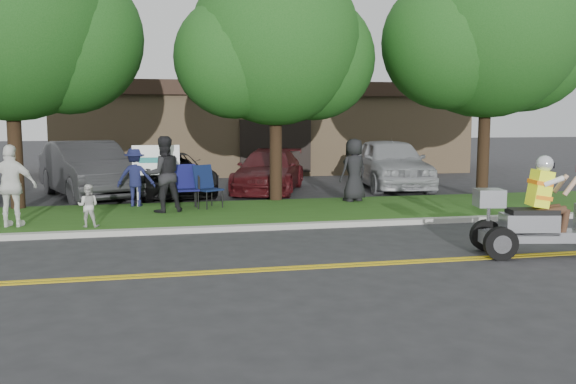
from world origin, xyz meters
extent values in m
plane|color=#28282B|center=(0.00, 0.00, 0.00)|extent=(120.00, 120.00, 0.00)
cube|color=gold|center=(0.00, -0.58, 0.01)|extent=(60.00, 0.10, 0.01)
cube|color=gold|center=(0.00, -0.42, 0.01)|extent=(60.00, 0.10, 0.01)
cube|color=#A8A89E|center=(0.00, 3.05, 0.06)|extent=(60.00, 0.25, 0.12)
cube|color=#285115|center=(0.00, 5.20, 0.06)|extent=(60.00, 4.00, 0.10)
cube|color=#9E7F5B|center=(2.00, 19.00, 2.00)|extent=(18.00, 8.00, 4.00)
cube|color=black|center=(2.00, 14.95, 3.70)|extent=(18.00, 0.30, 0.60)
cylinder|color=#332114|center=(-6.50, 7.00, 2.30)|extent=(0.36, 0.36, 4.59)
sphere|color=#184B15|center=(-6.50, 7.00, 5.08)|extent=(5.40, 5.40, 5.40)
sphere|color=#184B15|center=(-5.15, 7.30, 4.59)|extent=(4.05, 4.05, 4.05)
cylinder|color=#332114|center=(0.50, 7.20, 2.10)|extent=(0.36, 0.36, 4.20)
sphere|color=#184B15|center=(0.50, 7.20, 4.65)|extent=(4.80, 4.80, 4.80)
sphere|color=#184B15|center=(1.70, 7.50, 4.20)|extent=(3.60, 3.60, 3.60)
sphere|color=#184B15|center=(-0.70, 7.00, 4.12)|extent=(3.36, 3.36, 3.36)
cylinder|color=#332114|center=(7.00, 7.00, 2.38)|extent=(0.36, 0.36, 4.76)
sphere|color=#184B15|center=(7.00, 7.00, 5.27)|extent=(5.60, 5.60, 5.60)
sphere|color=#184B15|center=(8.40, 7.30, 4.76)|extent=(4.20, 4.20, 4.20)
sphere|color=#184B15|center=(5.60, 6.80, 4.68)|extent=(3.92, 3.92, 3.92)
cylinder|color=silver|center=(-3.40, 6.60, 0.55)|extent=(0.06, 0.06, 1.10)
cylinder|color=silver|center=(-2.40, 6.60, 0.55)|extent=(0.06, 0.06, 1.10)
cube|color=white|center=(-2.90, 6.60, 1.35)|extent=(1.25, 0.06, 0.80)
cylinder|color=black|center=(2.96, -0.70, 0.29)|extent=(0.61, 0.27, 0.59)
cylinder|color=black|center=(3.11, 0.04, 0.29)|extent=(0.61, 0.27, 0.59)
cube|color=#9D9FA6|center=(3.96, -0.52, 0.36)|extent=(2.06, 0.87, 0.19)
cube|color=#9D9FA6|center=(3.65, -0.46, 0.58)|extent=(1.02, 0.66, 0.37)
cube|color=black|center=(3.70, -0.47, 0.80)|extent=(0.91, 0.60, 0.11)
cube|color=#9D9FA6|center=(2.93, -0.31, 1.05)|extent=(0.55, 0.53, 0.32)
cube|color=#E9FF1A|center=(3.81, -0.49, 1.22)|extent=(0.44, 0.48, 0.68)
sphere|color=silver|center=(3.88, -0.50, 1.66)|extent=(0.31, 0.31, 0.31)
cylinder|color=black|center=(-2.37, 5.70, 0.35)|extent=(0.03, 0.03, 0.48)
cylinder|color=black|center=(-1.85, 5.76, 0.35)|extent=(0.03, 0.03, 0.48)
cylinder|color=black|center=(-2.43, 6.18, 0.35)|extent=(0.03, 0.03, 0.48)
cylinder|color=black|center=(-1.90, 6.24, 0.35)|extent=(0.03, 0.03, 0.48)
cube|color=#10114B|center=(-2.14, 5.97, 0.60)|extent=(0.66, 0.61, 0.04)
cube|color=#10114B|center=(-2.17, 6.23, 0.93)|extent=(0.62, 0.25, 0.65)
cylinder|color=black|center=(-1.64, 5.65, 0.34)|extent=(0.03, 0.03, 0.47)
cylinder|color=black|center=(-1.20, 5.92, 0.34)|extent=(0.03, 0.03, 0.47)
cylinder|color=black|center=(-1.88, 6.05, 0.34)|extent=(0.03, 0.03, 0.47)
cylinder|color=black|center=(-1.45, 6.32, 0.34)|extent=(0.03, 0.03, 0.47)
cube|color=#0D183F|center=(-1.54, 5.99, 0.59)|extent=(0.78, 0.77, 0.04)
cube|color=#0D183F|center=(-1.68, 6.21, 0.91)|extent=(0.59, 0.46, 0.64)
imported|color=black|center=(-2.72, 5.46, 1.06)|extent=(1.08, 0.93, 1.92)
imported|color=white|center=(-5.99, 4.04, 1.01)|extent=(1.12, 0.61, 1.80)
imported|color=#171B41|center=(-3.44, 6.70, 0.90)|extent=(1.12, 0.78, 1.59)
imported|color=black|center=(2.62, 6.42, 1.00)|extent=(1.02, 0.85, 1.79)
imported|color=beige|center=(-4.37, 3.65, 0.58)|extent=(0.50, 0.42, 0.94)
imported|color=#2A292C|center=(-4.99, 9.64, 0.88)|extent=(3.64, 5.64, 1.76)
imported|color=black|center=(-2.50, 9.65, 0.69)|extent=(3.10, 5.26, 1.37)
imported|color=#451013|center=(0.80, 9.93, 0.70)|extent=(3.48, 5.17, 1.39)
imported|color=#9D9EA4|center=(5.13, 9.97, 0.89)|extent=(2.70, 5.46, 1.79)
camera|label=1|loc=(-2.89, -10.12, 2.48)|focal=38.00mm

